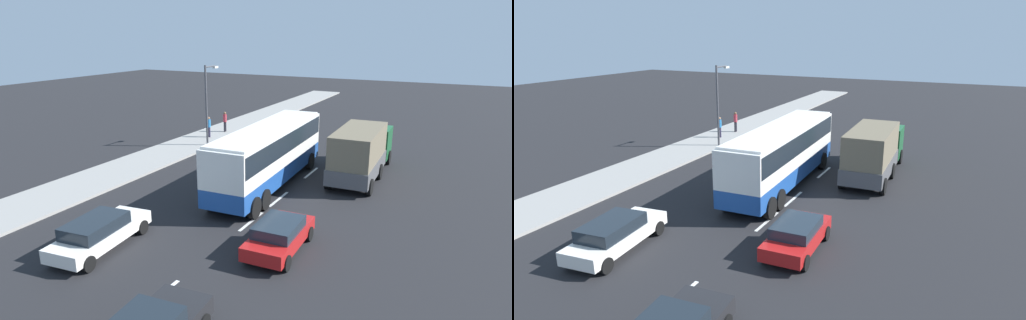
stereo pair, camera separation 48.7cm
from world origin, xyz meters
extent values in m
plane|color=black|center=(0.00, 0.00, 0.00)|extent=(120.00, 120.00, 0.00)
cube|color=gray|center=(0.00, 8.77, 0.07)|extent=(80.00, 4.00, 0.15)
cube|color=white|center=(-13.01, -2.38, 0.00)|extent=(2.40, 0.16, 0.01)
cube|color=white|center=(-5.97, -2.38, 0.00)|extent=(2.40, 0.16, 0.01)
cube|color=white|center=(-2.73, -2.38, 0.00)|extent=(2.40, 0.16, 0.01)
cube|color=white|center=(2.44, -2.38, 0.00)|extent=(2.40, 0.16, 0.01)
cube|color=white|center=(7.24, -2.38, 0.00)|extent=(2.40, 0.16, 0.01)
cube|color=white|center=(19.25, -2.38, 0.00)|extent=(2.40, 0.16, 0.01)
cube|color=white|center=(20.15, -2.38, 0.00)|extent=(2.40, 0.16, 0.01)
cube|color=#1E4C9E|center=(-1.05, -0.98, 1.03)|extent=(11.61, 2.90, 0.96)
cube|color=white|center=(-1.05, -0.98, 2.49)|extent=(11.61, 2.90, 1.95)
cube|color=black|center=(-1.05, -0.98, 2.78)|extent=(11.38, 2.92, 1.07)
cube|color=black|center=(4.66, -0.77, 2.59)|extent=(0.20, 2.28, 1.56)
cube|color=white|center=(-1.05, -0.98, 3.52)|extent=(11.14, 2.73, 0.12)
cylinder|color=black|center=(3.07, 0.35, 0.55)|extent=(1.11, 0.34, 1.10)
cylinder|color=black|center=(3.15, -2.02, 0.55)|extent=(1.11, 0.34, 1.10)
cylinder|color=black|center=(-4.45, 0.08, 0.55)|extent=(1.11, 0.34, 1.10)
cylinder|color=black|center=(-4.36, -2.29, 0.55)|extent=(1.11, 0.34, 1.10)
cylinder|color=black|center=(-5.65, 0.04, 0.55)|extent=(1.11, 0.34, 1.10)
cylinder|color=black|center=(-5.56, -2.34, 0.55)|extent=(1.11, 0.34, 1.10)
cube|color=#19592D|center=(6.43, -5.24, 1.50)|extent=(2.25, 2.51, 2.04)
cube|color=#4C4C4F|center=(2.15, -5.38, 0.93)|extent=(6.06, 2.64, 0.90)
cube|color=#6B604C|center=(2.15, -5.38, 2.30)|extent=(5.82, 2.53, 1.84)
cylinder|color=black|center=(6.57, -4.06, 0.48)|extent=(0.97, 0.31, 0.96)
cylinder|color=black|center=(6.65, -6.40, 0.48)|extent=(0.97, 0.31, 0.96)
cylinder|color=black|center=(3.10, -4.18, 0.48)|extent=(0.97, 0.31, 0.96)
cylinder|color=black|center=(3.18, -6.52, 0.48)|extent=(0.97, 0.31, 0.96)
cylinder|color=black|center=(0.02, -4.29, 0.48)|extent=(0.97, 0.31, 0.96)
cylinder|color=black|center=(0.10, -6.62, 0.48)|extent=(0.97, 0.31, 0.96)
cube|color=#B21919|center=(-8.02, -4.76, 0.61)|extent=(4.14, 1.89, 0.57)
cube|color=#1E2833|center=(-8.13, -4.76, 1.12)|extent=(2.30, 1.68, 0.46)
cylinder|color=black|center=(-6.66, -3.88, 0.32)|extent=(0.65, 0.22, 0.64)
cylinder|color=black|center=(-6.60, -5.54, 0.32)|extent=(0.65, 0.22, 0.64)
cylinder|color=black|center=(-9.44, -3.98, 0.32)|extent=(0.65, 0.22, 0.64)
cylinder|color=black|center=(-9.38, -5.64, 0.32)|extent=(0.65, 0.22, 0.64)
cube|color=white|center=(-11.15, 2.02, 0.60)|extent=(4.93, 2.19, 0.56)
cube|color=black|center=(-11.43, 1.99, 1.14)|extent=(2.77, 1.84, 0.52)
cylinder|color=black|center=(-9.50, 3.01, 0.32)|extent=(0.66, 0.26, 0.64)
cylinder|color=black|center=(-9.34, 1.38, 0.32)|extent=(0.66, 0.26, 0.64)
cylinder|color=black|center=(-12.96, 2.66, 0.32)|extent=(0.66, 0.26, 0.64)
cylinder|color=black|center=(-12.80, 1.03, 0.32)|extent=(0.66, 0.26, 0.64)
cylinder|color=black|center=(-13.97, -3.12, 0.32)|extent=(0.65, 0.25, 0.64)
cylinder|color=#38334C|center=(7.38, 8.46, 0.58)|extent=(0.14, 0.14, 0.86)
cylinder|color=#38334C|center=(7.43, 8.62, 0.58)|extent=(0.14, 0.14, 0.86)
cylinder|color=#2672B2|center=(7.41, 8.54, 1.33)|extent=(0.32, 0.32, 0.64)
sphere|color=#9E7051|center=(7.41, 8.54, 1.76)|extent=(0.23, 0.23, 0.23)
cylinder|color=black|center=(9.74, 8.41, 0.59)|extent=(0.14, 0.14, 0.88)
cylinder|color=black|center=(9.90, 8.39, 0.59)|extent=(0.14, 0.14, 0.88)
cylinder|color=#B2333F|center=(9.82, 8.40, 1.36)|extent=(0.32, 0.32, 0.66)
sphere|color=brown|center=(9.82, 8.40, 1.81)|extent=(0.24, 0.24, 0.24)
cylinder|color=#47474C|center=(5.07, 7.19, 3.23)|extent=(0.16, 0.16, 6.17)
cylinder|color=#47474C|center=(5.80, 7.19, 6.17)|extent=(1.45, 0.10, 0.10)
cube|color=silver|center=(6.53, 7.19, 6.07)|extent=(0.50, 0.24, 0.16)
camera|label=1|loc=(-23.18, -11.30, 8.78)|focal=30.85mm
camera|label=2|loc=(-23.40, -10.86, 8.78)|focal=30.85mm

